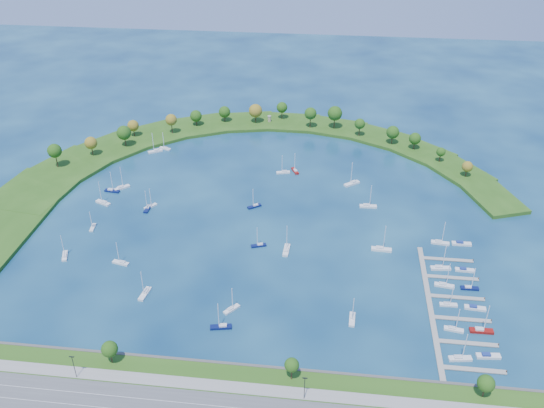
# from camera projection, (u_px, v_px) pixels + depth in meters

# --- Properties ---
(ground) EXTENTS (700.00, 700.00, 0.00)m
(ground) POSITION_uv_depth(u_px,v_px,m) (261.00, 215.00, 294.38)
(ground) COLOR #082347
(ground) RESTS_ON ground
(breakwater) EXTENTS (286.74, 247.64, 2.00)m
(breakwater) POSITION_uv_depth(u_px,v_px,m) (195.00, 165.00, 339.76)
(breakwater) COLOR #264F15
(breakwater) RESTS_ON ground
(breakwater_trees) EXTENTS (242.39, 94.60, 15.60)m
(breakwater_trees) POSITION_uv_depth(u_px,v_px,m) (251.00, 125.00, 366.58)
(breakwater_trees) COLOR #382314
(breakwater_trees) RESTS_ON breakwater
(harbor_tower) EXTENTS (2.60, 2.60, 4.25)m
(harbor_tower) POSITION_uv_depth(u_px,v_px,m) (269.00, 119.00, 391.21)
(harbor_tower) COLOR gray
(harbor_tower) RESTS_ON breakwater
(dock_system) EXTENTS (24.28, 82.00, 1.60)m
(dock_system) POSITION_uv_depth(u_px,v_px,m) (448.00, 307.00, 234.00)
(dock_system) COLOR gray
(dock_system) RESTS_ON ground
(moored_boat_0) EXTENTS (8.98, 6.85, 13.22)m
(moored_boat_0) POSITION_uv_depth(u_px,v_px,m) (155.00, 151.00, 356.20)
(moored_boat_0) COLOR silver
(moored_boat_0) RESTS_ON ground
(moored_boat_1) EXTENTS (7.98, 4.67, 11.33)m
(moored_boat_1) POSITION_uv_depth(u_px,v_px,m) (165.00, 148.00, 359.64)
(moored_boat_1) COLOR silver
(moored_boat_1) RESTS_ON ground
(moored_boat_2) EXTENTS (3.61, 8.96, 12.79)m
(moored_boat_2) POSITION_uv_depth(u_px,v_px,m) (145.00, 293.00, 240.64)
(moored_boat_2) COLOR silver
(moored_boat_2) RESTS_ON ground
(moored_boat_3) EXTENTS (8.13, 3.91, 11.52)m
(moored_boat_3) POSITION_uv_depth(u_px,v_px,m) (121.00, 262.00, 258.90)
(moored_boat_3) COLOR silver
(moored_boat_3) RESTS_ON ground
(moored_boat_4) EXTENTS (2.68, 8.17, 11.85)m
(moored_boat_4) POSITION_uv_depth(u_px,v_px,m) (352.00, 318.00, 227.47)
(moored_boat_4) COLOR silver
(moored_boat_4) RESTS_ON ground
(moored_boat_5) EXTENTS (7.54, 4.34, 10.70)m
(moored_boat_5) POSITION_uv_depth(u_px,v_px,m) (259.00, 245.00, 270.50)
(moored_boat_5) COLOR #0B1345
(moored_boat_5) RESTS_ON ground
(moored_boat_6) EXTENTS (8.60, 3.30, 12.32)m
(moored_boat_6) POSITION_uv_depth(u_px,v_px,m) (112.00, 190.00, 314.30)
(moored_boat_6) COLOR #0B1345
(moored_boat_6) RESTS_ON ground
(moored_boat_7) EXTENTS (8.74, 3.92, 12.41)m
(moored_boat_7) POSITION_uv_depth(u_px,v_px,m) (221.00, 326.00, 223.73)
(moored_boat_7) COLOR #0B1345
(moored_boat_7) RESTS_ON ground
(moored_boat_8) EXTENTS (9.24, 8.05, 14.14)m
(moored_boat_8) POSITION_uv_depth(u_px,v_px,m) (352.00, 183.00, 321.12)
(moored_boat_8) COLOR silver
(moored_boat_8) RESTS_ON ground
(moored_boat_9) EXTENTS (6.17, 7.08, 10.84)m
(moored_boat_9) POSITION_uv_depth(u_px,v_px,m) (150.00, 206.00, 300.54)
(moored_boat_9) COLOR silver
(moored_boat_9) RESTS_ON ground
(moored_boat_10) EXTENTS (7.37, 6.05, 11.06)m
(moored_boat_10) POSITION_uv_depth(u_px,v_px,m) (254.00, 206.00, 300.56)
(moored_boat_10) COLOR #0B1345
(moored_boat_10) RESTS_ON ground
(moored_boat_11) EXTENTS (5.30, 8.18, 11.71)m
(moored_boat_11) POSITION_uv_depth(u_px,v_px,m) (295.00, 170.00, 334.18)
(moored_boat_11) COLOR maroon
(moored_boat_11) RESTS_ON ground
(moored_boat_12) EXTENTS (8.10, 8.02, 13.09)m
(moored_boat_12) POSITION_uv_depth(u_px,v_px,m) (122.00, 187.00, 317.12)
(moored_boat_12) COLOR silver
(moored_boat_12) RESTS_ON ground
(moored_boat_13) EXTENTS (9.53, 3.11, 13.83)m
(moored_boat_13) POSITION_uv_depth(u_px,v_px,m) (381.00, 249.00, 267.64)
(moored_boat_13) COLOR silver
(moored_boat_13) RESTS_ON ground
(moored_boat_14) EXTENTS (8.19, 4.05, 11.59)m
(moored_boat_14) POSITION_uv_depth(u_px,v_px,m) (283.00, 172.00, 332.69)
(moored_boat_14) COLOR silver
(moored_boat_14) RESTS_ON ground
(moored_boat_15) EXTENTS (2.77, 6.97, 9.97)m
(moored_boat_15) POSITION_uv_depth(u_px,v_px,m) (93.00, 227.00, 283.60)
(moored_boat_15) COLOR silver
(moored_boat_15) RESTS_ON ground
(moored_boat_16) EXTENTS (9.04, 2.90, 13.15)m
(moored_boat_16) POSITION_uv_depth(u_px,v_px,m) (368.00, 206.00, 300.48)
(moored_boat_16) COLOR silver
(moored_boat_16) RESTS_ON ground
(moored_boat_17) EXTENTS (9.12, 5.94, 13.06)m
(moored_boat_17) POSITION_uv_depth(u_px,v_px,m) (103.00, 202.00, 303.46)
(moored_boat_17) COLOR silver
(moored_boat_17) RESTS_ON ground
(moored_boat_18) EXTENTS (4.64, 8.06, 11.44)m
(moored_boat_18) POSITION_uv_depth(u_px,v_px,m) (65.00, 255.00, 263.33)
(moored_boat_18) COLOR silver
(moored_boat_18) RESTS_ON ground
(moored_boat_19) EXTENTS (6.37, 7.13, 11.02)m
(moored_boat_19) POSITION_uv_depth(u_px,v_px,m) (231.00, 309.00, 232.50)
(moored_boat_19) COLOR silver
(moored_boat_19) RESTS_ON ground
(moored_boat_20) EXTENTS (2.56, 8.02, 11.65)m
(moored_boat_20) POSITION_uv_depth(u_px,v_px,m) (148.00, 208.00, 298.63)
(moored_boat_20) COLOR #0B1345
(moored_boat_20) RESTS_ON ground
(moored_boat_21) EXTENTS (2.95, 9.39, 13.67)m
(moored_boat_21) POSITION_uv_depth(u_px,v_px,m) (286.00, 250.00, 267.03)
(moored_boat_21) COLOR silver
(moored_boat_21) RESTS_ON ground
(docked_boat_0) EXTENTS (8.73, 3.53, 12.47)m
(docked_boat_0) POSITION_uv_depth(u_px,v_px,m) (460.00, 358.00, 209.68)
(docked_boat_0) COLOR silver
(docked_boat_0) RESTS_ON ground
(docked_boat_1) EXTENTS (9.07, 3.27, 1.81)m
(docked_boat_1) POSITION_uv_depth(u_px,v_px,m) (488.00, 356.00, 210.83)
(docked_boat_1) COLOR silver
(docked_boat_1) RESTS_ON ground
(docked_boat_2) EXTENTS (7.73, 3.31, 11.01)m
(docked_boat_2) POSITION_uv_depth(u_px,v_px,m) (454.00, 329.00, 222.60)
(docked_boat_2) COLOR silver
(docked_boat_2) RESTS_ON ground
(docked_boat_3) EXTENTS (9.14, 2.70, 13.38)m
(docked_boat_3) POSITION_uv_depth(u_px,v_px,m) (481.00, 330.00, 221.87)
(docked_boat_3) COLOR maroon
(docked_boat_3) RESTS_ON ground
(docked_boat_4) EXTENTS (7.25, 2.17, 10.59)m
(docked_boat_4) POSITION_uv_depth(u_px,v_px,m) (448.00, 304.00, 234.89)
(docked_boat_4) COLOR silver
(docked_boat_4) RESTS_ON ground
(docked_boat_5) EXTENTS (8.72, 3.09, 1.74)m
(docked_boat_5) POSITION_uv_depth(u_px,v_px,m) (475.00, 308.00, 233.24)
(docked_boat_5) COLOR silver
(docked_boat_5) RESTS_ON ground
(docked_boat_6) EXTENTS (8.60, 3.50, 12.27)m
(docked_boat_6) POSITION_uv_depth(u_px,v_px,m) (444.00, 285.00, 245.28)
(docked_boat_6) COLOR silver
(docked_boat_6) RESTS_ON ground
(docked_boat_7) EXTENTS (7.65, 2.31, 11.17)m
(docked_boat_7) POSITION_uv_depth(u_px,v_px,m) (470.00, 287.00, 243.80)
(docked_boat_7) COLOR #0B1345
(docked_boat_7) RESTS_ON ground
(docked_boat_8) EXTENTS (9.12, 3.37, 13.10)m
(docked_boat_8) POSITION_uv_depth(u_px,v_px,m) (440.00, 267.00, 255.51)
(docked_boat_8) COLOR silver
(docked_boat_8) RESTS_ON ground
(docked_boat_9) EXTENTS (8.42, 2.57, 1.70)m
(docked_boat_9) POSITION_uv_depth(u_px,v_px,m) (464.00, 270.00, 254.56)
(docked_boat_9) COLOR silver
(docked_boat_9) RESTS_ON ground
(docked_boat_10) EXTENTS (8.71, 3.30, 12.49)m
(docked_boat_10) POSITION_uv_depth(u_px,v_px,m) (440.00, 242.00, 272.22)
(docked_boat_10) COLOR silver
(docked_boat_10) RESTS_ON ground
(docked_boat_11) EXTENTS (9.09, 2.61, 1.85)m
(docked_boat_11) POSITION_uv_depth(u_px,v_px,m) (461.00, 244.00, 271.69)
(docked_boat_11) COLOR silver
(docked_boat_11) RESTS_ON ground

